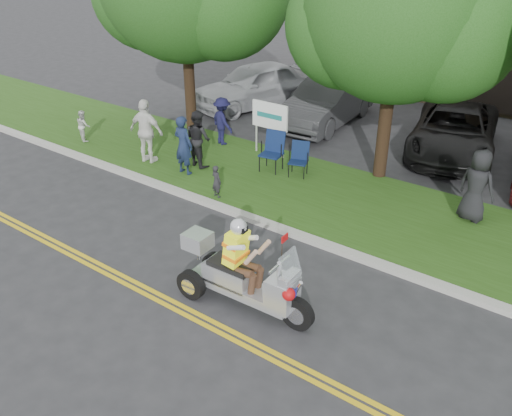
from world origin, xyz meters
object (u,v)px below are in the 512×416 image
Objects in this scene: lawn_chair_a at (273,148)px; parked_car_mid at (454,131)px; trike_scooter at (241,276)px; spectator_adult_left at (183,145)px; spectator_adult_mid at (198,139)px; lawn_chair_b at (299,156)px; parked_car_left at (327,102)px; spectator_adult_right at (146,131)px; parked_car_far_left at (255,85)px.

lawn_chair_a is 5.86m from parked_car_mid.
trike_scooter is 6.19m from spectator_adult_left.
lawn_chair_a is 2.20m from spectator_adult_mid.
trike_scooter is at bearing -87.02° from lawn_chair_b.
spectator_adult_right is at bearing -114.74° from parked_car_left.
parked_car_far_left is at bearing 164.84° from parked_car_mid.
trike_scooter is 0.57× the size of parked_car_left.
spectator_adult_left is 0.33× the size of parked_car_far_left.
lawn_chair_b is (0.81, 0.13, -0.10)m from lawn_chair_a.
trike_scooter is at bearing 139.93° from spectator_adult_right.
lawn_chair_b is 4.55m from spectator_adult_right.
trike_scooter is 0.56× the size of parked_car_far_left.
trike_scooter is at bearing -106.71° from parked_car_mid.
parked_car_left is (-0.90, 4.62, 0.07)m from lawn_chair_a.
parked_car_left reaches higher than parked_car_mid.
parked_car_left is at bearing -88.24° from spectator_adult_mid.
spectator_adult_mid is 5.78m from parked_car_left.
spectator_adult_right is at bearing -151.11° from parked_car_mid.
spectator_adult_right reaches higher than parked_car_mid.
spectator_adult_left is at bearing -102.75° from parked_car_left.
trike_scooter is 6.27m from lawn_chair_a.
parked_car_mid is at bearing 84.49° from trike_scooter.
spectator_adult_right is at bearing -63.59° from parked_car_far_left.
spectator_adult_mid is at bearing 136.60° from trike_scooter.
spectator_adult_mid is at bearing -160.25° from lawn_chair_a.
spectator_adult_left is 1.02× the size of spectator_adult_mid.
parked_car_mid is at bearing 41.58° from lawn_chair_a.
spectator_adult_mid is at bearing -104.19° from parked_car_left.
parked_car_mid is (0.61, 10.01, 0.09)m from trike_scooter.
spectator_adult_left reaches higher than parked_car_far_left.
spectator_adult_left is (-4.94, 3.72, 0.30)m from trike_scooter.
spectator_adult_right is 6.83m from parked_car_left.
parked_car_far_left is at bearing -69.23° from spectator_adult_left.
parked_car_far_left is (-0.93, 6.59, -0.19)m from spectator_adult_right.
parked_car_far_left is (-5.04, 4.69, 0.22)m from lawn_chair_b.
trike_scooter reaches higher than spectator_adult_mid.
parked_car_left is (0.97, 6.36, -0.14)m from spectator_adult_left.
spectator_adult_right is (-6.38, 3.70, 0.41)m from trike_scooter.
spectator_adult_mid reaches higher than parked_car_mid.
spectator_adult_right is 0.36× the size of parked_car_mid.
parked_car_far_left is at bearing 117.97° from lawn_chair_b.
lawn_chair_b is 6.89m from parked_car_far_left.
parked_car_mid is (4.58, -0.07, -0.08)m from parked_car_left.
spectator_adult_left is at bearing -51.76° from parked_car_far_left.
trike_scooter reaches higher than lawn_chair_a.
parked_car_left is 4.59m from parked_car_mid.
spectator_adult_mid reaches higher than parked_car_left.
spectator_adult_right is (-4.11, -1.89, 0.41)m from lawn_chair_b.
trike_scooter reaches higher than parked_car_far_left.
parked_car_left is (-1.71, 4.50, 0.17)m from lawn_chair_b.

